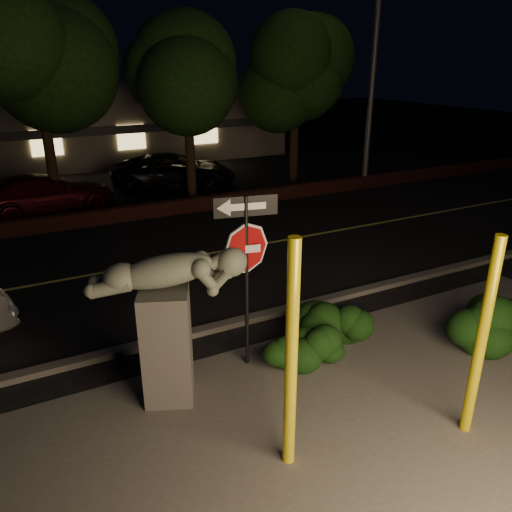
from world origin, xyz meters
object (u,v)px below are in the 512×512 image
Objects in this scene: signpost at (246,249)px; streetlight at (373,15)px; parked_car_darkred at (45,194)px; yellow_pole_left at (291,359)px; parked_car_dark at (174,171)px; yellow_pole_right at (481,340)px; sculpture at (167,310)px.

streetlight is at bearing 55.54° from signpost.
parked_car_darkred is at bearing 112.47° from signpost.
signpost is at bearing 77.03° from yellow_pole_left.
yellow_pole_left reaches higher than parked_car_darkred.
streetlight reaches higher than parked_car_dark.
yellow_pole_left is at bearing -172.01° from parked_car_dark.
streetlight is 2.35× the size of parked_car_darkred.
signpost is at bearing 124.69° from yellow_pole_right.
sculpture is 12.41m from parked_car_darkred.
yellow_pole_left is 0.68× the size of parked_car_darkred.
yellow_pole_right is at bearing -43.20° from signpost.
parked_car_dark is at bearing 86.37° from yellow_pole_right.
streetlight is at bearing 62.59° from sculpture.
parked_car_dark is at bearing 76.73° from yellow_pole_left.
streetlight reaches higher than sculpture.
sculpture reaches higher than parked_car_dark.
yellow_pole_right is 16.25m from streetlight.
signpost reaches higher than yellow_pole_right.
yellow_pole_left is 2.56m from signpost.
yellow_pole_right reaches higher than sculpture.
sculpture is at bearing 114.50° from yellow_pole_left.
sculpture is 0.23× the size of streetlight.
streetlight is at bearing 57.55° from yellow_pole_right.
yellow_pole_left is 16.47m from parked_car_dark.
yellow_pole_left is 1.06× the size of yellow_pole_right.
parked_car_dark is (4.74, 13.88, -0.89)m from sculpture.
signpost reaches higher than parked_car_darkred.
signpost is 15.04m from streetlight.
yellow_pole_right is at bearing -162.37° from parked_car_dark.
sculpture is 0.54× the size of parked_car_darkred.
streetlight is 14.20m from parked_car_darkred.
yellow_pole_left is 0.63× the size of parked_car_dark.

